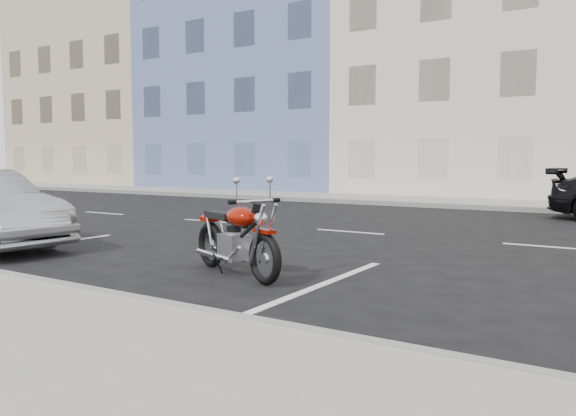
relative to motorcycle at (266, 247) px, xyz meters
name	(u,v)px	position (x,y,z in m)	size (l,w,h in m)	color
ground	(440,239)	(0.59, 5.30, -0.49)	(120.00, 120.00, 0.00)	black
sidewalk_far	(379,199)	(-4.41, 14.00, -0.41)	(80.00, 3.40, 0.15)	gray
curb_far	(360,202)	(-4.41, 12.30, -0.41)	(80.00, 0.12, 0.16)	gray
bldg_far_west	(138,95)	(-25.41, 21.60, 5.51)	(12.00, 12.00, 12.00)	#C3AA8E
bldg_blue	(286,73)	(-13.41, 21.60, 6.01)	(12.00, 12.00, 13.00)	slate
bldg_cream	(508,68)	(-1.41, 21.60, 5.26)	(12.00, 12.00, 11.50)	beige
motorcycle	(266,247)	(0.00, 0.00, 0.00)	(2.00, 1.01, 1.06)	black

